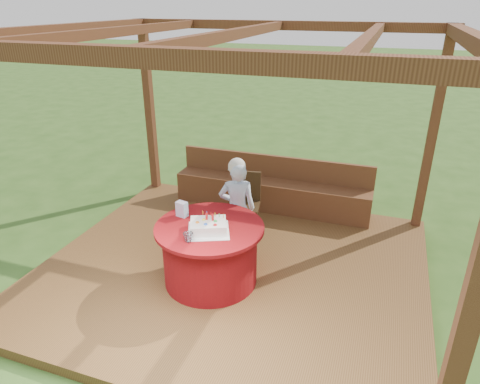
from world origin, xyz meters
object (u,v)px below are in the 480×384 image
at_px(chair, 245,200).
at_px(drinking_glass, 188,237).
at_px(birthday_cake, 208,226).
at_px(gift_bag, 182,209).
at_px(bench, 271,192).
at_px(table, 210,253).
at_px(elderly_woman, 237,207).

distance_m(chair, drinking_glass, 1.67).
relative_size(birthday_cake, gift_bag, 3.21).
bearing_deg(drinking_glass, bench, 84.94).
relative_size(table, birthday_cake, 2.12).
bearing_deg(drinking_glass, gift_bag, 122.54).
xyz_separation_m(bench, table, (-0.14, -2.08, 0.09)).
bearing_deg(elderly_woman, table, -96.83).
height_order(bench, table, bench).
bearing_deg(elderly_woman, birthday_cake, -93.30).
height_order(table, drinking_glass, drinking_glass).
xyz_separation_m(bench, elderly_woman, (-0.06, -1.40, 0.38)).
relative_size(bench, elderly_woman, 2.35).
relative_size(chair, elderly_woman, 0.66).
bearing_deg(gift_bag, bench, 88.08).
bearing_deg(bench, birthday_cake, -92.80).
xyz_separation_m(chair, drinking_glass, (-0.06, -1.64, 0.30)).
bearing_deg(gift_bag, elderly_woman, 63.33).
bearing_deg(table, elderly_woman, 83.17).
xyz_separation_m(birthday_cake, gift_bag, (-0.42, 0.22, 0.03)).
distance_m(birthday_cake, drinking_glass, 0.29).
relative_size(elderly_woman, birthday_cake, 2.24).
distance_m(bench, table, 2.08).
bearing_deg(chair, elderly_woman, -81.34).
bearing_deg(gift_bag, drinking_glass, -44.30).
bearing_deg(elderly_woman, drinking_glass, -98.42).
bearing_deg(birthday_cake, gift_bag, 152.34).
bearing_deg(elderly_woman, chair, 98.66).
height_order(bench, drinking_glass, drinking_glass).
bearing_deg(gift_bag, chair, 85.13).
bearing_deg(drinking_glass, birthday_cake, 67.65).
xyz_separation_m(table, gift_bag, (-0.39, 0.12, 0.44)).
bearing_deg(birthday_cake, table, 109.02).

